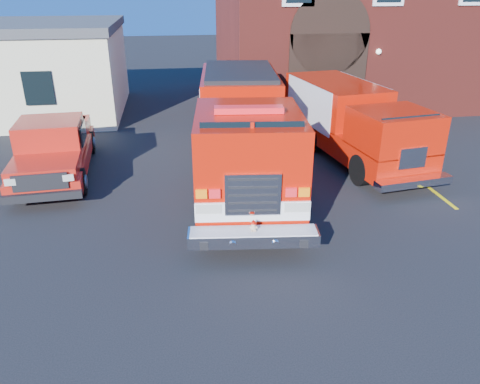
{
  "coord_description": "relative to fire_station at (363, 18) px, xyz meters",
  "views": [
    {
      "loc": [
        -1.56,
        -11.63,
        6.04
      ],
      "look_at": [
        0.0,
        -1.2,
        1.3
      ],
      "focal_mm": 35.0,
      "sensor_mm": 36.0,
      "label": 1
    }
  ],
  "objects": [
    {
      "name": "parking_stripe_mid",
      "position": [
        -2.49,
        -9.98,
        -4.25
      ],
      "size": [
        0.12,
        3.0,
        0.01
      ],
      "primitive_type": "cube",
      "color": "yellow",
      "rests_on": "ground"
    },
    {
      "name": "side_building",
      "position": [
        -17.99,
        -0.99,
        -2.05
      ],
      "size": [
        10.2,
        8.2,
        4.35
      ],
      "color": "beige",
      "rests_on": "ground"
    },
    {
      "name": "pickup_truck",
      "position": [
        -14.52,
        -9.91,
        -3.32
      ],
      "size": [
        2.56,
        6.17,
        1.98
      ],
      "color": "black",
      "rests_on": "ground"
    },
    {
      "name": "fire_engine",
      "position": [
        -8.29,
        -11.1,
        -2.6
      ],
      "size": [
        3.95,
        10.62,
        3.2
      ],
      "color": "black",
      "rests_on": "ground"
    },
    {
      "name": "fire_station",
      "position": [
        0.0,
        0.0,
        0.0
      ],
      "size": [
        15.2,
        10.2,
        8.45
      ],
      "color": "maroon",
      "rests_on": "ground"
    },
    {
      "name": "parking_stripe_far",
      "position": [
        -2.49,
        -6.98,
        -4.25
      ],
      "size": [
        0.12,
        3.0,
        0.01
      ],
      "primitive_type": "cube",
      "color": "yellow",
      "rests_on": "ground"
    },
    {
      "name": "secondary_truck",
      "position": [
        -3.98,
        -9.52,
        -2.86
      ],
      "size": [
        3.51,
        8.13,
        2.55
      ],
      "color": "black",
      "rests_on": "ground"
    },
    {
      "name": "parking_stripe_near",
      "position": [
        -2.49,
        -12.98,
        -4.25
      ],
      "size": [
        0.12,
        3.0,
        0.01
      ],
      "primitive_type": "cube",
      "color": "yellow",
      "rests_on": "ground"
    },
    {
      "name": "ground",
      "position": [
        -8.99,
        -13.98,
        -4.25
      ],
      "size": [
        100.0,
        100.0,
        0.0
      ],
      "primitive_type": "plane",
      "color": "black",
      "rests_on": "ground"
    }
  ]
}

